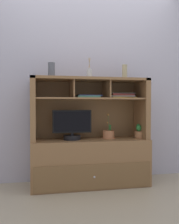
{
  "coord_description": "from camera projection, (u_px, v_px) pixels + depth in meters",
  "views": [
    {
      "loc": [
        -0.65,
        -3.09,
        0.96
      ],
      "look_at": [
        0.0,
        0.0,
        0.88
      ],
      "focal_mm": 42.04,
      "sensor_mm": 36.0,
      "label": 1
    }
  ],
  "objects": [
    {
      "name": "magazine_stack_left",
      "position": [
        89.0,
        96.0,
        3.13
      ],
      "size": [
        0.3,
        0.3,
        0.03
      ],
      "color": "#427760",
      "rests_on": "media_console"
    },
    {
      "name": "diffuser_bottle",
      "position": [
        89.0,
        74.0,
        3.16
      ],
      "size": [
        0.06,
        0.06,
        0.25
      ],
      "color": "#B9BCBB",
      "rests_on": "media_console"
    },
    {
      "name": "potted_orchid",
      "position": [
        109.0,
        134.0,
        3.25
      ],
      "size": [
        0.17,
        0.17,
        0.31
      ],
      "color": "#B97249",
      "rests_on": "media_console"
    },
    {
      "name": "media_console",
      "position": [
        89.0,
        151.0,
        3.18
      ],
      "size": [
        1.4,
        0.52,
        1.29
      ],
      "color": "brown",
      "rests_on": "ground"
    },
    {
      "name": "potted_fern",
      "position": [
        140.0,
        132.0,
        3.28
      ],
      "size": [
        0.15,
        0.15,
        0.18
      ],
      "color": "#AA7549",
      "rests_on": "media_console"
    },
    {
      "name": "back_wall",
      "position": [
        85.0,
        72.0,
        3.42
      ],
      "size": [
        6.0,
        0.02,
        2.8
      ],
      "primitive_type": "cube",
      "color": "#ADABBD",
      "rests_on": "ground"
    },
    {
      "name": "accent_vase",
      "position": [
        51.0,
        70.0,
        3.05
      ],
      "size": [
        0.08,
        0.08,
        0.18
      ],
      "color": "#535761",
      "rests_on": "media_console"
    },
    {
      "name": "tv_monitor",
      "position": [
        72.0,
        127.0,
        3.11
      ],
      "size": [
        0.46,
        0.2,
        0.35
      ],
      "color": "black",
      "rests_on": "media_console"
    },
    {
      "name": "ceramic_vase",
      "position": [
        125.0,
        72.0,
        3.27
      ],
      "size": [
        0.07,
        0.07,
        0.18
      ],
      "color": "tan",
      "rests_on": "media_console"
    },
    {
      "name": "floor_plane",
      "position": [
        89.0,
        185.0,
        3.18
      ],
      "size": [
        6.0,
        6.0,
        0.02
      ],
      "primitive_type": "cube",
      "color": "tan",
      "rests_on": "ground"
    },
    {
      "name": "magazine_stack_centre",
      "position": [
        121.0,
        96.0,
        3.27
      ],
      "size": [
        0.35,
        0.3,
        0.06
      ],
      "color": "gold",
      "rests_on": "media_console"
    }
  ]
}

